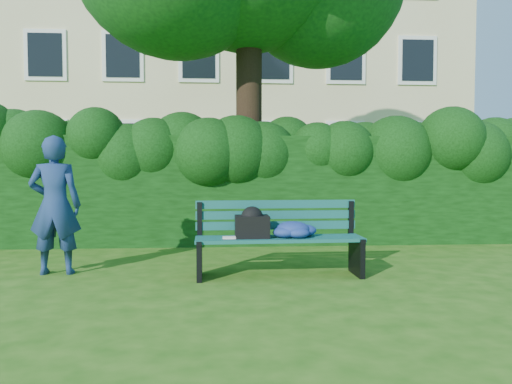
{
  "coord_description": "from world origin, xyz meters",
  "views": [
    {
      "loc": [
        -0.48,
        -6.31,
        1.31
      ],
      "look_at": [
        0.0,
        0.6,
        0.95
      ],
      "focal_mm": 35.0,
      "sensor_mm": 36.0,
      "label": 1
    }
  ],
  "objects": [
    {
      "name": "man_reading",
      "position": [
        -2.49,
        -0.15,
        0.84
      ],
      "size": [
        0.63,
        0.43,
        1.68
      ],
      "primitive_type": "imported",
      "rotation": [
        0.0,
        0.0,
        3.19
      ],
      "color": "navy",
      "rests_on": "ground"
    },
    {
      "name": "apartment_building",
      "position": [
        -0.0,
        13.99,
        6.0
      ],
      "size": [
        16.0,
        8.08,
        12.0
      ],
      "color": "#C8B986",
      "rests_on": "ground"
    },
    {
      "name": "hedge",
      "position": [
        0.0,
        2.2,
        0.9
      ],
      "size": [
        10.0,
        1.0,
        1.8
      ],
      "color": "black",
      "rests_on": "ground"
    },
    {
      "name": "park_bench",
      "position": [
        0.17,
        -0.44,
        0.51
      ],
      "size": [
        2.0,
        0.61,
        0.89
      ],
      "rotation": [
        0.0,
        0.0,
        0.03
      ],
      "color": "#0D4338",
      "rests_on": "ground"
    },
    {
      "name": "ground",
      "position": [
        0.0,
        0.0,
        0.0
      ],
      "size": [
        80.0,
        80.0,
        0.0
      ],
      "primitive_type": "plane",
      "color": "#235811",
      "rests_on": "ground"
    }
  ]
}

